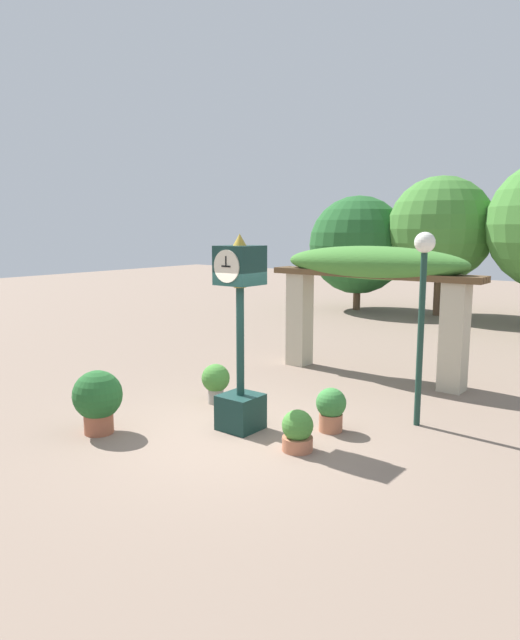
{
  "coord_description": "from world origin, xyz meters",
  "views": [
    {
      "loc": [
        5.49,
        -6.39,
        3.16
      ],
      "look_at": [
        -0.09,
        0.77,
        1.69
      ],
      "focal_mm": 32.0,
      "sensor_mm": 36.0,
      "label": 1
    }
  ],
  "objects_px": {
    "potted_plant_near_left": "(216,380)",
    "pedestal_clock": "(240,335)",
    "potted_plant_far_left": "(98,399)",
    "lamp_post": "(423,287)",
    "potted_plant_near_right": "(298,431)",
    "potted_plant_far_right": "(331,408)"
  },
  "relations": [
    {
      "from": "potted_plant_near_left",
      "to": "pedestal_clock",
      "type": "bearing_deg",
      "value": -32.0
    },
    {
      "from": "potted_plant_far_left",
      "to": "lamp_post",
      "type": "bearing_deg",
      "value": 42.04
    },
    {
      "from": "potted_plant_near_left",
      "to": "potted_plant_far_left",
      "type": "xyz_separation_m",
      "value": [
        -0.4,
        -2.27,
        0.13
      ]
    },
    {
      "from": "potted_plant_near_right",
      "to": "potted_plant_far_right",
      "type": "xyz_separation_m",
      "value": [
        -0.04,
        0.98,
        0.08
      ]
    },
    {
      "from": "potted_plant_near_left",
      "to": "lamp_post",
      "type": "distance_m",
      "value": 3.99
    },
    {
      "from": "potted_plant_near_right",
      "to": "potted_plant_far_left",
      "type": "relative_size",
      "value": 0.6
    },
    {
      "from": "potted_plant_far_right",
      "to": "pedestal_clock",
      "type": "bearing_deg",
      "value": -145.87
    },
    {
      "from": "pedestal_clock",
      "to": "potted_plant_near_left",
      "type": "xyz_separation_m",
      "value": [
        -1.23,
        0.77,
        -1.09
      ]
    },
    {
      "from": "potted_plant_near_left",
      "to": "lamp_post",
      "type": "xyz_separation_m",
      "value": [
        3.37,
        1.13,
        1.82
      ]
    },
    {
      "from": "potted_plant_near_left",
      "to": "potted_plant_far_right",
      "type": "xyz_separation_m",
      "value": [
        2.41,
        0.03,
        -0.05
      ]
    },
    {
      "from": "pedestal_clock",
      "to": "potted_plant_near_right",
      "type": "height_order",
      "value": "pedestal_clock"
    },
    {
      "from": "potted_plant_near_left",
      "to": "potted_plant_near_right",
      "type": "height_order",
      "value": "potted_plant_near_left"
    },
    {
      "from": "potted_plant_near_right",
      "to": "potted_plant_far_right",
      "type": "distance_m",
      "value": 0.99
    },
    {
      "from": "pedestal_clock",
      "to": "potted_plant_far_left",
      "type": "xyz_separation_m",
      "value": [
        -1.63,
        -1.5,
        -0.96
      ]
    },
    {
      "from": "pedestal_clock",
      "to": "potted_plant_far_right",
      "type": "bearing_deg",
      "value": 34.13
    },
    {
      "from": "potted_plant_near_right",
      "to": "potted_plant_near_left",
      "type": "bearing_deg",
      "value": 158.72
    },
    {
      "from": "pedestal_clock",
      "to": "potted_plant_far_left",
      "type": "bearing_deg",
      "value": -137.39
    },
    {
      "from": "potted_plant_near_left",
      "to": "potted_plant_far_right",
      "type": "bearing_deg",
      "value": 0.74
    },
    {
      "from": "potted_plant_near_right",
      "to": "lamp_post",
      "type": "bearing_deg",
      "value": 66.06
    },
    {
      "from": "potted_plant_near_left",
      "to": "potted_plant_far_left",
      "type": "height_order",
      "value": "potted_plant_far_left"
    },
    {
      "from": "potted_plant_near_left",
      "to": "potted_plant_far_left",
      "type": "relative_size",
      "value": 0.73
    },
    {
      "from": "potted_plant_far_right",
      "to": "lamp_post",
      "type": "bearing_deg",
      "value": 48.89
    }
  ]
}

